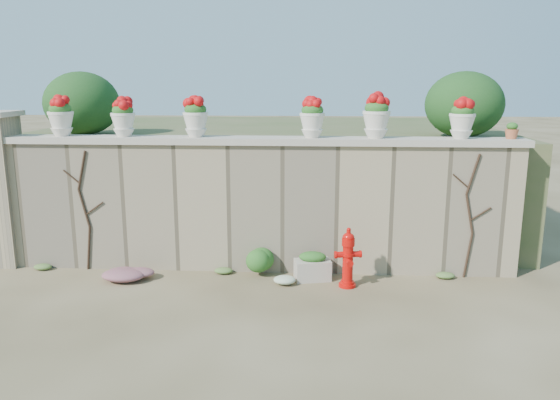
# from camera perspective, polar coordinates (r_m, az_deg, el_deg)

# --- Properties ---
(ground) EXTENTS (80.00, 80.00, 0.00)m
(ground) POSITION_cam_1_polar(r_m,az_deg,el_deg) (7.18, -3.87, -11.89)
(ground) COLOR #4C3F26
(ground) RESTS_ON ground
(stone_wall) EXTENTS (8.00, 0.40, 2.00)m
(stone_wall) POSITION_cam_1_polar(r_m,az_deg,el_deg) (8.56, -2.43, -0.78)
(stone_wall) COLOR gray
(stone_wall) RESTS_ON ground
(wall_cap) EXTENTS (8.10, 0.52, 0.10)m
(wall_cap) POSITION_cam_1_polar(r_m,az_deg,el_deg) (8.38, -2.50, 6.23)
(wall_cap) COLOR #B8AE9C
(wall_cap) RESTS_ON stone_wall
(raised_fill) EXTENTS (9.00, 6.00, 2.00)m
(raised_fill) POSITION_cam_1_polar(r_m,az_deg,el_deg) (11.68, -0.81, 2.80)
(raised_fill) COLOR #384C23
(raised_fill) RESTS_ON ground
(back_shrub_left) EXTENTS (1.30, 1.30, 1.10)m
(back_shrub_left) POSITION_cam_1_polar(r_m,az_deg,el_deg) (10.33, -19.99, 9.46)
(back_shrub_left) COLOR #143814
(back_shrub_left) RESTS_ON raised_fill
(back_shrub_right) EXTENTS (1.30, 1.30, 1.10)m
(back_shrub_right) POSITION_cam_1_polar(r_m,az_deg,el_deg) (9.82, 18.69, 9.43)
(back_shrub_right) COLOR #143814
(back_shrub_right) RESTS_ON raised_fill
(vine_left) EXTENTS (0.60, 0.04, 1.91)m
(vine_left) POSITION_cam_1_polar(r_m,az_deg,el_deg) (9.03, -19.71, -0.87)
(vine_left) COLOR black
(vine_left) RESTS_ON ground
(vine_right) EXTENTS (0.60, 0.04, 1.91)m
(vine_right) POSITION_cam_1_polar(r_m,az_deg,el_deg) (8.63, 19.26, -1.43)
(vine_right) COLOR black
(vine_right) RESTS_ON ground
(fire_hydrant) EXTENTS (0.38, 0.27, 0.88)m
(fire_hydrant) POSITION_cam_1_polar(r_m,az_deg,el_deg) (7.98, 7.11, -5.98)
(fire_hydrant) COLOR red
(fire_hydrant) RESTS_ON ground
(planter_box) EXTENTS (0.58, 0.41, 0.44)m
(planter_box) POSITION_cam_1_polar(r_m,az_deg,el_deg) (8.29, 3.42, -6.98)
(planter_box) COLOR #B8AE9C
(planter_box) RESTS_ON ground
(green_shrub) EXTENTS (0.59, 0.53, 0.56)m
(green_shrub) POSITION_cam_1_polar(r_m,az_deg,el_deg) (8.40, -2.36, -6.14)
(green_shrub) COLOR #1E5119
(green_shrub) RESTS_ON ground
(magenta_clump) EXTENTS (0.87, 0.58, 0.23)m
(magenta_clump) POSITION_cam_1_polar(r_m,az_deg,el_deg) (8.58, -15.55, -7.35)
(magenta_clump) COLOR #AF2373
(magenta_clump) RESTS_ON ground
(white_flowers) EXTENTS (0.48, 0.38, 0.17)m
(white_flowers) POSITION_cam_1_polar(r_m,az_deg,el_deg) (8.08, -0.10, -8.35)
(white_flowers) COLOR white
(white_flowers) RESTS_ON ground
(urn_pot_0) EXTENTS (0.39, 0.39, 0.61)m
(urn_pot_0) POSITION_cam_1_polar(r_m,az_deg,el_deg) (9.18, -21.94, 8.09)
(urn_pot_0) COLOR beige
(urn_pot_0) RESTS_ON wall_cap
(urn_pot_1) EXTENTS (0.37, 0.37, 0.58)m
(urn_pot_1) POSITION_cam_1_polar(r_m,az_deg,el_deg) (8.80, -16.07, 8.27)
(urn_pot_1) COLOR beige
(urn_pot_1) RESTS_ON wall_cap
(urn_pot_2) EXTENTS (0.39, 0.39, 0.60)m
(urn_pot_2) POSITION_cam_1_polar(r_m,az_deg,el_deg) (8.50, -8.81, 8.54)
(urn_pot_2) COLOR beige
(urn_pot_2) RESTS_ON wall_cap
(urn_pot_3) EXTENTS (0.38, 0.38, 0.60)m
(urn_pot_3) POSITION_cam_1_polar(r_m,az_deg,el_deg) (8.30, 3.39, 8.56)
(urn_pot_3) COLOR beige
(urn_pot_3) RESTS_ON wall_cap
(urn_pot_4) EXTENTS (0.41, 0.41, 0.65)m
(urn_pot_4) POSITION_cam_1_polar(r_m,az_deg,el_deg) (8.35, 10.04, 8.59)
(urn_pot_4) COLOR beige
(urn_pot_4) RESTS_ON wall_cap
(urn_pot_5) EXTENTS (0.38, 0.38, 0.59)m
(urn_pot_5) POSITION_cam_1_polar(r_m,az_deg,el_deg) (8.59, 18.49, 8.06)
(urn_pot_5) COLOR beige
(urn_pot_5) RESTS_ON wall_cap
(terracotta_pot) EXTENTS (0.20, 0.20, 0.23)m
(terracotta_pot) POSITION_cam_1_polar(r_m,az_deg,el_deg) (8.82, 23.06, 6.60)
(terracotta_pot) COLOR #AC5734
(terracotta_pot) RESTS_ON wall_cap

